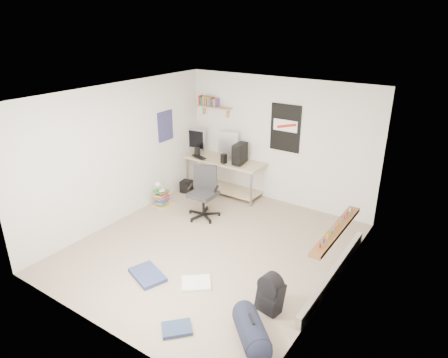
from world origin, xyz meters
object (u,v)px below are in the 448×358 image
Objects in this scene: desk at (226,176)px; duffel_bag at (251,332)px; office_chair at (203,193)px; backpack at (270,296)px; book_stack at (162,198)px.

desk is 2.83× the size of duffel_bag.
office_chair is 2.78m from backpack.
book_stack is (-0.70, -1.27, -0.22)m from desk.
office_chair reaches higher than backpack.
desk is 1.78× the size of office_chair.
book_stack is at bearing 164.36° from backpack.
office_chair reaches higher than duffel_bag.
office_chair is 2.32× the size of backpack.
backpack is 0.62m from duffel_bag.
book_stack is (-3.25, 1.53, -0.05)m from backpack.
office_chair is at bearing 154.46° from backpack.
desk is at bearing 79.29° from office_chair.
office_chair is 3.23m from duffel_bag.
desk is 3.99× the size of book_stack.
desk reaches higher than book_stack.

